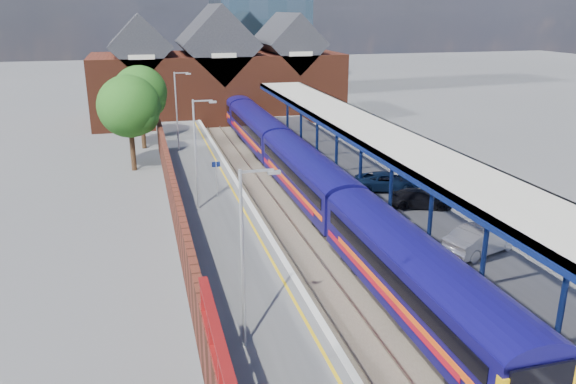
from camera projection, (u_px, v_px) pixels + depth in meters
name	position (u px, v px, depth m)	size (l,w,h in m)	color
ground	(269.00, 180.00, 45.33)	(240.00, 240.00, 0.00)	#5B5B5E
ballast_bed	(304.00, 224.00, 36.14)	(6.00, 76.00, 0.06)	#473D33
rails	(304.00, 223.00, 36.11)	(4.51, 76.00, 0.14)	slate
left_platform	(219.00, 225.00, 34.65)	(5.00, 76.00, 1.00)	#565659
right_platform	(390.00, 209.00, 37.46)	(6.00, 76.00, 1.00)	#565659
coping_left	(256.00, 214.00, 35.06)	(0.30, 76.00, 0.05)	silver
coping_right	(350.00, 205.00, 36.60)	(0.30, 76.00, 0.05)	silver
yellow_line	(246.00, 215.00, 34.92)	(0.14, 76.00, 0.01)	yellow
train	(279.00, 147.00, 47.31)	(2.89, 65.91, 3.45)	#0F0B50
canopy	(375.00, 133.00, 37.64)	(4.50, 52.00, 4.48)	navy
lamp_post_b	(246.00, 249.00, 20.18)	(1.48, 0.18, 7.00)	#A5A8AA
lamp_post_c	(198.00, 148.00, 34.87)	(1.48, 0.18, 7.00)	#A5A8AA
lamp_post_d	(178.00, 106.00, 49.57)	(1.48, 0.18, 7.00)	#A5A8AA
platform_sign	(216.00, 173.00, 37.76)	(0.55, 0.08, 2.50)	#A5A8AA
brick_wall	(183.00, 240.00, 27.47)	(0.35, 50.00, 3.86)	#582617
station_building	(217.00, 74.00, 69.34)	(30.00, 12.12, 13.78)	#582617
tree_near	(131.00, 108.00, 46.56)	(5.20, 5.20, 8.10)	#382314
tree_far	(142.00, 94.00, 54.15)	(5.20, 5.20, 8.10)	#382314
parked_car_silver	(482.00, 239.00, 29.36)	(1.58, 4.53, 1.49)	silver
parked_car_dark	(420.00, 198.00, 36.14)	(1.64, 4.03, 1.17)	black
parked_car_blue	(387.00, 181.00, 39.54)	(2.11, 4.58, 1.27)	navy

